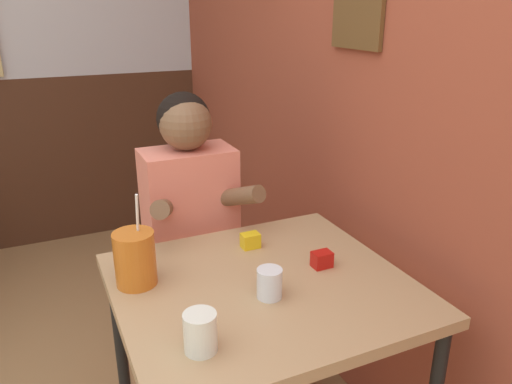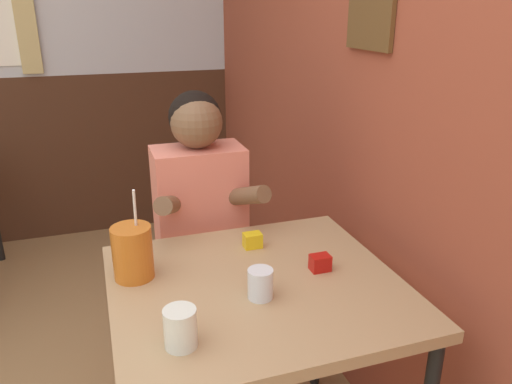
{
  "view_description": "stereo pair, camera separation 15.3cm",
  "coord_description": "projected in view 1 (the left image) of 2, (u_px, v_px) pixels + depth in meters",
  "views": [
    {
      "loc": [
        0.35,
        -0.74,
        1.52
      ],
      "look_at": [
        0.95,
        0.57,
        0.98
      ],
      "focal_mm": 35.0,
      "sensor_mm": 36.0,
      "label": 1
    },
    {
      "loc": [
        0.49,
        -0.79,
        1.52
      ],
      "look_at": [
        0.95,
        0.57,
        0.98
      ],
      "focal_mm": 35.0,
      "sensor_mm": 36.0,
      "label": 2
    }
  ],
  "objects": [
    {
      "name": "glass_center",
      "position": [
        200.0,
        332.0,
        1.16
      ],
      "size": [
        0.08,
        0.08,
        0.1
      ],
      "color": "silver",
      "rests_on": "main_table"
    },
    {
      "name": "glass_near_pitcher",
      "position": [
        270.0,
        283.0,
        1.38
      ],
      "size": [
        0.07,
        0.07,
        0.09
      ],
      "color": "silver",
      "rests_on": "main_table"
    },
    {
      "name": "brick_wall_right",
      "position": [
        286.0,
        45.0,
        2.25
      ],
      "size": [
        0.08,
        4.67,
        2.7
      ],
      "color": "brown",
      "rests_on": "ground_plane"
    },
    {
      "name": "person_seated",
      "position": [
        192.0,
        245.0,
        1.96
      ],
      "size": [
        0.42,
        0.4,
        1.23
      ],
      "color": "#EA7F6B",
      "rests_on": "ground_plane"
    },
    {
      "name": "condiment_ketchup",
      "position": [
        322.0,
        259.0,
        1.54
      ],
      "size": [
        0.06,
        0.04,
        0.05
      ],
      "color": "#B7140F",
      "rests_on": "main_table"
    },
    {
      "name": "condiment_mustard",
      "position": [
        250.0,
        241.0,
        1.67
      ],
      "size": [
        0.06,
        0.04,
        0.05
      ],
      "color": "yellow",
      "rests_on": "main_table"
    },
    {
      "name": "main_table",
      "position": [
        262.0,
        306.0,
        1.49
      ],
      "size": [
        0.84,
        0.77,
        0.76
      ],
      "color": "tan",
      "rests_on": "ground_plane"
    },
    {
      "name": "cocktail_pitcher",
      "position": [
        135.0,
        258.0,
        1.43
      ],
      "size": [
        0.12,
        0.12,
        0.28
      ],
      "color": "#C6661E",
      "rests_on": "main_table"
    }
  ]
}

